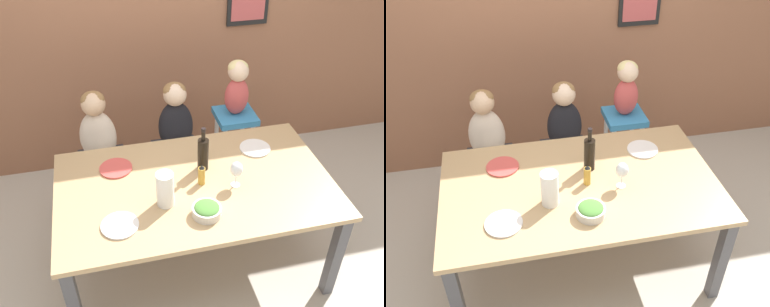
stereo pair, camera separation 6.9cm
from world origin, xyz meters
The scene contains 17 objects.
ground_plane centered at (0.00, 0.00, 0.00)m, with size 14.00×14.00×0.00m, color #BCB2A3.
wall_back centered at (0.00, 1.40, 1.35)m, with size 10.00×0.09×2.70m.
dining_table centered at (0.00, 0.00, 0.66)m, with size 1.75×1.05×0.75m.
chair_far_left centered at (-0.57, 0.76, 0.39)m, with size 0.37×0.36×0.47m.
chair_far_center centered at (0.03, 0.76, 0.39)m, with size 0.37×0.36×0.47m.
chair_right_highchair centered at (0.52, 0.76, 0.56)m, with size 0.31×0.31×0.74m.
person_child_left centered at (-0.57, 0.76, 0.77)m, with size 0.27×0.20×0.59m.
person_child_center centered at (0.03, 0.76, 0.77)m, with size 0.27×0.20×0.59m.
person_baby_right centered at (0.52, 0.76, 1.00)m, with size 0.19×0.16×0.45m.
wine_bottle centered at (0.09, 0.14, 0.87)m, with size 0.07×0.07×0.32m.
paper_towel_roll centered at (-0.21, -0.14, 0.86)m, with size 0.11×0.11×0.23m.
wine_glass_near centered at (0.25, -0.08, 0.87)m, with size 0.08×0.08×0.18m.
salad_bowl_large centered at (0.00, -0.29, 0.78)m, with size 0.17×0.17×0.08m.
dinner_plate_front_left centered at (-0.50, -0.26, 0.75)m, with size 0.22×0.22×0.01m.
dinner_plate_back_left centered at (-0.48, 0.27, 0.75)m, with size 0.22×0.22×0.01m.
dinner_plate_back_right centered at (0.50, 0.27, 0.75)m, with size 0.22×0.22×0.01m.
condiment_bottle_hot_sauce centered at (0.04, -0.01, 0.81)m, with size 0.05×0.05×0.14m.
Camera 2 is at (-0.43, -2.03, 2.52)m, focal length 40.00 mm.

